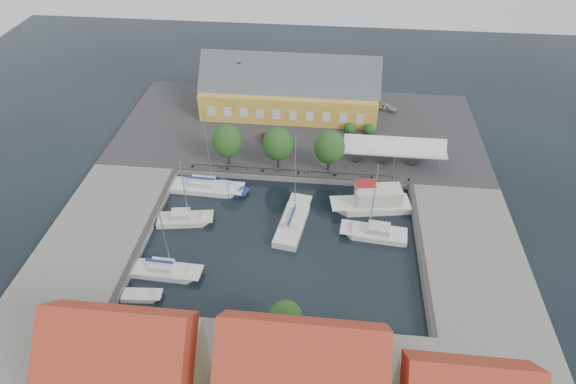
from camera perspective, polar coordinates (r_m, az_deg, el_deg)
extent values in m
plane|color=black|center=(59.20, -0.60, -4.79)|extent=(140.00, 140.00, 0.00)
cube|color=#2D2D30|center=(77.03, 1.31, 7.41)|extent=(56.00, 26.00, 1.00)
cube|color=slate|center=(63.26, -21.09, -3.97)|extent=(12.00, 24.00, 1.00)
cube|color=slate|center=(59.69, 20.82, -6.98)|extent=(12.00, 24.00, 1.00)
cube|color=#383533|center=(66.29, 0.38, 2.05)|extent=(56.00, 0.60, 0.12)
cube|color=#383533|center=(60.68, -16.35, -4.08)|extent=(0.60, 24.00, 0.12)
cube|color=#383533|center=(57.93, 15.50, -6.39)|extent=(0.60, 24.00, 0.12)
cylinder|color=black|center=(68.92, -11.27, 2.98)|extent=(0.24, 0.24, 0.40)
cylinder|color=black|center=(67.71, -7.20, 2.76)|extent=(0.24, 0.24, 0.40)
cylinder|color=black|center=(66.86, -3.01, 2.51)|extent=(0.24, 0.24, 0.40)
cylinder|color=black|center=(66.37, 1.27, 2.25)|extent=(0.24, 0.24, 0.40)
cylinder|color=black|center=(66.26, 5.58, 1.97)|extent=(0.24, 0.24, 0.40)
cylinder|color=black|center=(66.52, 9.89, 1.68)|extent=(0.24, 0.24, 0.40)
cylinder|color=black|center=(67.16, 14.13, 1.38)|extent=(0.24, 0.24, 0.40)
cube|color=gold|center=(80.12, 0.20, 11.04)|extent=(28.00, 10.00, 4.50)
cube|color=#474C51|center=(78.52, 0.21, 13.29)|extent=(28.56, 7.60, 7.60)
cube|color=gold|center=(87.04, -6.12, 12.88)|extent=(6.00, 6.00, 3.50)
cube|color=brown|center=(78.85, -5.78, 14.70)|extent=(0.60, 0.60, 1.20)
cube|color=silver|center=(68.58, 12.51, 5.14)|extent=(14.00, 4.00, 0.25)
cylinder|color=silver|center=(67.33, 7.39, 3.71)|extent=(0.10, 0.10, 2.70)
cylinder|color=silver|center=(70.30, 7.40, 5.41)|extent=(0.10, 0.10, 2.70)
cylinder|color=silver|center=(67.87, 12.46, 3.35)|extent=(0.10, 0.10, 2.70)
cylinder|color=silver|center=(70.81, 12.27, 5.05)|extent=(0.10, 0.10, 2.70)
cylinder|color=silver|center=(68.92, 17.40, 2.97)|extent=(0.10, 0.10, 2.70)
cylinder|color=silver|center=(71.82, 17.02, 4.67)|extent=(0.10, 0.10, 2.70)
cylinder|color=black|center=(68.32, -7.02, 4.02)|extent=(0.30, 0.30, 2.10)
ellipsoid|color=#184217|center=(66.74, -7.21, 6.01)|extent=(4.20, 4.20, 4.83)
cylinder|color=black|center=(67.24, -1.17, 3.70)|extent=(0.30, 0.30, 2.10)
ellipsoid|color=#184217|center=(65.63, -1.20, 5.71)|extent=(4.20, 4.20, 4.83)
cylinder|color=black|center=(66.87, 4.80, 3.33)|extent=(0.30, 0.30, 2.10)
ellipsoid|color=#184217|center=(65.25, 4.94, 5.34)|extent=(4.20, 4.20, 4.83)
imported|color=#A6AAAE|center=(82.60, 11.62, 9.84)|extent=(3.82, 2.49, 1.21)
imported|color=#4F1912|center=(72.24, -2.18, 6.10)|extent=(2.98, 4.23, 1.32)
cube|color=silver|center=(59.62, 0.43, -4.20)|extent=(4.03, 8.06, 1.50)
cube|color=silver|center=(59.77, 0.67, -3.03)|extent=(4.15, 9.57, 0.08)
cube|color=silver|center=(58.90, 0.49, -3.19)|extent=(2.41, 3.35, 0.90)
cylinder|color=silver|center=(56.50, 0.85, 1.66)|extent=(0.12, 0.12, 11.57)
cube|color=navy|center=(58.26, 0.44, -2.77)|extent=(0.80, 3.85, 0.22)
cube|color=silver|center=(63.51, 10.46, -1.81)|extent=(8.70, 4.41, 1.80)
cube|color=silver|center=(62.68, 9.64, -1.20)|extent=(10.32, 4.55, 0.08)
cube|color=beige|center=(62.23, 10.68, -0.42)|extent=(6.06, 3.53, 2.20)
cube|color=silver|center=(60.96, 9.12, 0.53)|extent=(2.53, 2.06, 1.20)
cube|color=maroon|center=(60.56, 9.18, 1.01)|extent=(2.75, 2.18, 0.10)
cube|color=silver|center=(59.72, 10.75, -5.12)|extent=(6.78, 3.34, 1.30)
cube|color=silver|center=(59.21, 10.04, -4.54)|extent=(8.07, 3.36, 0.08)
cube|color=beige|center=(58.92, 10.72, -4.30)|extent=(2.78, 2.10, 0.90)
cylinder|color=silver|center=(55.99, 10.09, -0.88)|extent=(0.12, 0.12, 9.82)
cube|color=silver|center=(66.50, -10.18, 0.36)|extent=(8.12, 3.20, 1.30)
cube|color=silver|center=(65.80, -9.42, 0.75)|extent=(9.71, 3.14, 0.08)
cube|color=silver|center=(65.74, -10.13, 1.12)|extent=(3.28, 2.09, 0.90)
cylinder|color=silver|center=(62.23, -9.44, 4.88)|extent=(0.12, 0.12, 11.68)
cube|color=navy|center=(65.34, -10.37, 1.65)|extent=(4.01, 0.37, 0.22)
cube|color=beige|center=(62.03, -12.59, -3.42)|extent=(5.99, 3.31, 1.30)
cube|color=beige|center=(61.44, -12.03, -2.93)|extent=(7.09, 3.38, 0.08)
cube|color=beige|center=(61.24, -12.61, -2.63)|extent=(2.50, 2.00, 0.90)
cylinder|color=silver|center=(58.68, -12.16, 0.13)|extent=(0.12, 0.12, 8.51)
cube|color=silver|center=(56.44, -14.70, -9.23)|extent=(6.46, 2.70, 1.30)
cube|color=silver|center=(55.67, -14.04, -8.88)|extent=(7.73, 2.65, 0.08)
cube|color=silver|center=(55.55, -14.74, -8.47)|extent=(2.61, 1.76, 0.90)
cylinder|color=silver|center=(52.23, -14.34, -5.55)|extent=(0.12, 0.12, 9.36)
cube|color=navy|center=(55.07, -15.02, -7.92)|extent=(3.19, 0.35, 0.22)
cube|color=silver|center=(54.85, -17.26, -11.77)|extent=(3.58, 1.89, 0.90)
cube|color=silver|center=(54.35, -16.92, -11.48)|extent=(4.27, 1.87, 0.08)
cube|color=navy|center=(66.05, -6.99, 0.43)|extent=(4.52, 3.56, 0.80)
cube|color=navy|center=(65.52, -6.66, 0.59)|extent=(5.21, 3.84, 0.08)
cube|color=beige|center=(44.06, -18.25, -20.32)|extent=(11.00, 8.00, 7.00)
cube|color=#B73D27|center=(40.18, -19.65, -16.82)|extent=(11.33, 6.50, 6.50)
cube|color=brown|center=(40.03, -23.88, -14.72)|extent=(0.70, 0.70, 1.00)
cube|color=brown|center=(38.17, -17.04, -16.08)|extent=(0.60, 0.60, 0.80)
cube|color=#B73D27|center=(36.87, 1.63, -19.25)|extent=(12.36, 6.50, 6.50)
cube|color=brown|center=(35.68, -3.36, -17.42)|extent=(0.70, 0.70, 1.00)
cube|color=brown|center=(35.57, 5.73, -18.21)|extent=(0.60, 0.60, 0.80)
cube|color=brown|center=(36.84, 17.87, -20.53)|extent=(0.70, 0.70, 1.00)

